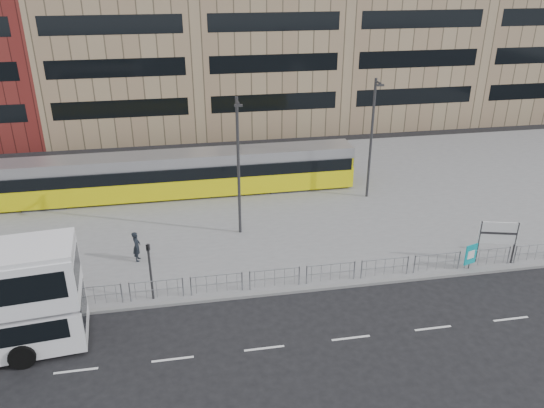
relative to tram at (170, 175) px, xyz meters
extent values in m
plane|color=black|center=(5.92, -13.67, -1.73)|extent=(120.00, 120.00, 0.00)
cube|color=slate|center=(5.92, -1.67, -1.66)|extent=(64.00, 24.00, 0.15)
cube|color=gray|center=(5.92, -13.62, -1.66)|extent=(64.00, 0.25, 0.17)
cube|color=#9E8666|center=(-4.08, 20.33, 9.27)|extent=(14.00, 16.00, 22.00)
cube|color=#9E8666|center=(9.92, 20.33, 10.27)|extent=(14.00, 16.00, 24.00)
cube|color=#9E8666|center=(23.92, 20.33, 8.77)|extent=(14.00, 16.00, 21.00)
cube|color=#9E8666|center=(37.92, 20.33, 9.77)|extent=(14.00, 16.00, 23.00)
cylinder|color=#919499|center=(7.92, -13.17, -0.53)|extent=(32.00, 0.05, 0.05)
cylinder|color=#919499|center=(7.92, -13.17, -1.03)|extent=(32.00, 0.04, 0.04)
cylinder|color=#919499|center=(-8.08, -13.17, -1.03)|extent=(0.07, 0.07, 1.10)
cube|color=white|center=(6.92, -17.67, -1.73)|extent=(62.00, 0.12, 0.01)
cylinder|color=black|center=(-6.25, -17.04, -1.17)|extent=(1.15, 0.44, 1.12)
cylinder|color=black|center=(-6.53, -14.20, -1.17)|extent=(1.15, 0.44, 1.12)
cube|color=yellow|center=(0.00, 0.00, -0.67)|extent=(26.76, 2.67, 1.53)
cube|color=black|center=(0.00, 0.00, 0.38)|extent=(26.37, 2.70, 0.86)
cube|color=#A8A8AD|center=(0.00, 0.00, 1.19)|extent=(26.75, 2.46, 0.76)
cube|color=yellow|center=(12.80, 0.06, -0.05)|extent=(1.16, 2.16, 2.48)
cylinder|color=#2D2D30|center=(0.00, 0.00, 0.04)|extent=(2.29, 2.29, 2.87)
cube|color=#2D2D30|center=(8.60, 0.04, -1.34)|extent=(2.88, 2.42, 0.48)
cube|color=#2D2D30|center=(-8.60, -0.04, -1.34)|extent=(2.88, 2.42, 0.48)
cylinder|color=#2D2D30|center=(16.88, -12.61, -0.33)|extent=(0.11, 0.11, 2.51)
cylinder|color=#2D2D30|center=(18.77, -13.12, -0.33)|extent=(0.11, 0.11, 2.51)
cube|color=white|center=(17.83, -12.87, 0.27)|extent=(2.13, 0.65, 1.31)
cylinder|color=#2D2D30|center=(16.11, -13.27, -1.18)|extent=(0.06, 0.06, 0.80)
cube|color=#0B99A6|center=(16.11, -13.27, -0.68)|extent=(0.78, 0.29, 1.20)
cube|color=white|center=(16.11, -13.30, -0.68)|extent=(0.48, 0.15, 0.50)
imported|color=black|center=(-1.92, -9.08, -0.69)|extent=(0.49, 0.69, 1.77)
cylinder|color=#2D2D30|center=(-0.98, -13.10, -0.08)|extent=(0.12, 0.12, 3.00)
imported|color=#2D2D30|center=(-0.98, -13.10, 1.02)|extent=(0.23, 0.25, 1.00)
cylinder|color=#2D2D30|center=(4.22, -6.69, 2.70)|extent=(0.18, 0.18, 8.57)
cylinder|color=#2D2D30|center=(4.22, -7.09, 6.78)|extent=(0.14, 0.90, 0.14)
cube|color=#2D2D30|center=(4.22, -7.54, 6.68)|extent=(0.45, 0.20, 0.12)
cylinder|color=#2D2D30|center=(13.93, -2.74, 2.67)|extent=(0.18, 0.18, 8.50)
cylinder|color=#2D2D30|center=(13.93, -3.14, 6.72)|extent=(0.14, 0.90, 0.14)
cube|color=#2D2D30|center=(13.93, -3.59, 6.62)|extent=(0.45, 0.20, 0.12)
camera|label=1|loc=(0.95, -36.11, 13.83)|focal=35.00mm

